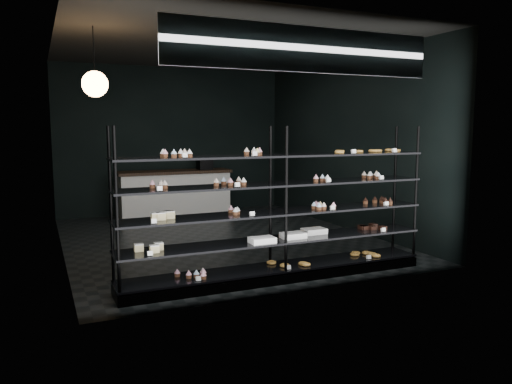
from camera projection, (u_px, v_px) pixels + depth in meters
room at (218, 145)px, 8.33m from camera, size 5.01×6.01×3.20m
display_shelf at (277, 230)px, 6.19m from camera, size 4.00×0.50×1.91m
signage at (306, 49)px, 5.53m from camera, size 3.30×0.05×0.50m
pendant_lamp at (95, 84)px, 6.45m from camera, size 0.33×0.33×0.90m
service_counter at (175, 193)px, 10.70m from camera, size 2.41×0.65×1.23m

